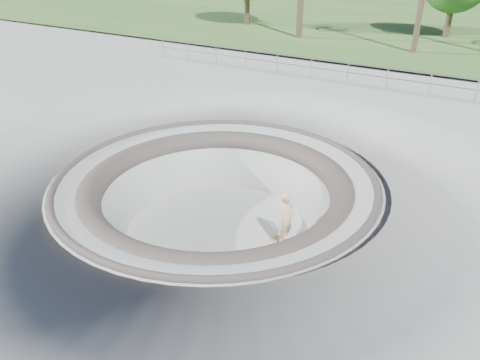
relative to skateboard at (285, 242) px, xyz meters
The scene contains 6 objects.
ground 2.99m from the skateboard, behind, with size 180.00×180.00×0.00m, color #A6A7A2.
skate_bowl 2.37m from the skateboard, behind, with size 14.00×14.00×4.10m.
grass_strip 33.83m from the skateboard, 93.99° to the left, with size 180.00×36.00×0.12m.
safety_railing 12.18m from the skateboard, 101.37° to the left, with size 25.00×0.06×1.03m.
skateboard is the anchor object (origin of this frame).
skater 0.91m from the skateboard, behind, with size 0.65×0.42×1.77m, color #D3AA88.
Camera 1 is at (7.46, -10.91, 6.76)m, focal length 35.00 mm.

